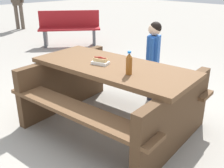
{
  "coord_description": "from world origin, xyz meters",
  "views": [
    {
      "loc": [
        -1.94,
        1.89,
        1.63
      ],
      "look_at": [
        0.0,
        0.0,
        0.52
      ],
      "focal_mm": 42.27,
      "sensor_mm": 36.0,
      "label": 1
    }
  ],
  "objects_px": {
    "soda_bottle": "(129,64)",
    "park_bench_near": "(70,27)",
    "child_in_coat": "(153,51)",
    "picnic_table": "(112,91)",
    "hotdog_tray": "(100,61)"
  },
  "relations": [
    {
      "from": "soda_bottle",
      "to": "park_bench_near",
      "type": "bearing_deg",
      "value": -28.01
    },
    {
      "from": "park_bench_near",
      "to": "soda_bottle",
      "type": "bearing_deg",
      "value": 151.99
    },
    {
      "from": "child_in_coat",
      "to": "park_bench_near",
      "type": "xyz_separation_m",
      "value": [
        3.4,
        -1.05,
        -0.25
      ]
    },
    {
      "from": "child_in_coat",
      "to": "soda_bottle",
      "type": "bearing_deg",
      "value": 114.99
    },
    {
      "from": "picnic_table",
      "to": "soda_bottle",
      "type": "relative_size",
      "value": 8.51
    },
    {
      "from": "hotdog_tray",
      "to": "park_bench_near",
      "type": "bearing_deg",
      "value": -30.71
    },
    {
      "from": "hotdog_tray",
      "to": "park_bench_near",
      "type": "height_order",
      "value": "park_bench_near"
    },
    {
      "from": "child_in_coat",
      "to": "park_bench_near",
      "type": "distance_m",
      "value": 3.57
    },
    {
      "from": "soda_bottle",
      "to": "hotdog_tray",
      "type": "bearing_deg",
      "value": -2.03
    },
    {
      "from": "soda_bottle",
      "to": "park_bench_near",
      "type": "xyz_separation_m",
      "value": [
        3.87,
        -2.06,
        -0.41
      ]
    },
    {
      "from": "park_bench_near",
      "to": "child_in_coat",
      "type": "bearing_deg",
      "value": 162.85
    },
    {
      "from": "hotdog_tray",
      "to": "soda_bottle",
      "type": "bearing_deg",
      "value": 177.97
    },
    {
      "from": "soda_bottle",
      "to": "child_in_coat",
      "type": "distance_m",
      "value": 1.13
    },
    {
      "from": "park_bench_near",
      "to": "picnic_table",
      "type": "bearing_deg",
      "value": 150.95
    },
    {
      "from": "picnic_table",
      "to": "soda_bottle",
      "type": "height_order",
      "value": "soda_bottle"
    }
  ]
}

